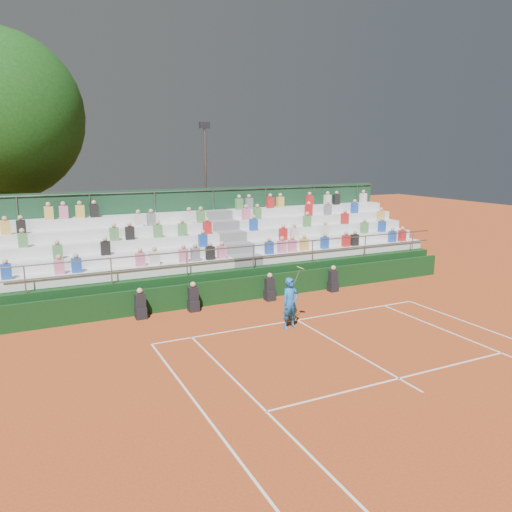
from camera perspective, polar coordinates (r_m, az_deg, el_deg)
name	(u,v)px	position (r m, az deg, el deg)	size (l,w,h in m)	color
ground	(297,320)	(18.78, 4.72, -7.32)	(90.00, 90.00, 0.00)	#AF461D
courtside_wall	(259,287)	(21.33, 0.35, -3.57)	(20.00, 0.15, 1.00)	black
line_officials	(239,293)	(20.47, -1.93, -4.29)	(9.08, 0.40, 1.19)	black
grandstand	(229,260)	(24.06, -3.06, -0.44)	(20.00, 5.20, 4.40)	black
tennis_player	(290,303)	(17.70, 3.96, -5.38)	(0.89, 0.53, 2.22)	blue
floodlight_mast	(206,179)	(29.95, -5.77, 8.72)	(0.60, 0.25, 7.89)	gray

